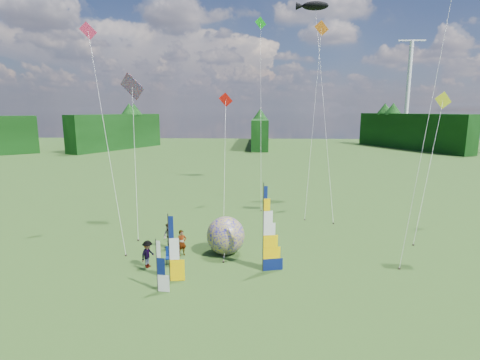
# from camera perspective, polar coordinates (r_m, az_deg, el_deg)

# --- Properties ---
(ground) EXTENTS (220.00, 220.00, 0.00)m
(ground) POSITION_cam_1_polar(r_m,az_deg,el_deg) (20.29, 2.31, -17.65)
(ground) COLOR #406523
(ground) RESTS_ON ground
(treeline_ring) EXTENTS (210.00, 210.00, 8.00)m
(treeline_ring) POSITION_cam_1_polar(r_m,az_deg,el_deg) (18.73, 2.40, -6.81)
(treeline_ring) COLOR black
(treeline_ring) RESTS_ON ground
(turbine_right) EXTENTS (8.00, 1.20, 30.00)m
(turbine_right) POSITION_cam_1_polar(r_m,az_deg,el_deg) (128.08, 24.20, 12.14)
(turbine_right) COLOR silver
(turbine_right) RESTS_ON ground
(feather_banner_main) EXTENTS (1.40, 0.42, 5.26)m
(feather_banner_main) POSITION_cam_1_polar(r_m,az_deg,el_deg) (22.41, 3.56, -7.54)
(feather_banner_main) COLOR #0A1751
(feather_banner_main) RESTS_ON ground
(side_banner_left) EXTENTS (1.07, 0.24, 3.85)m
(side_banner_left) POSITION_cam_1_polar(r_m,az_deg,el_deg) (21.71, -10.77, -10.31)
(side_banner_left) COLOR #FFC400
(side_banner_left) RESTS_ON ground
(side_banner_far) EXTENTS (0.87, 0.21, 2.86)m
(side_banner_far) POSITION_cam_1_polar(r_m,az_deg,el_deg) (20.88, -12.56, -12.70)
(side_banner_far) COLOR white
(side_banner_far) RESTS_ON ground
(bol_inflatable) EXTENTS (2.99, 2.99, 2.58)m
(bol_inflatable) POSITION_cam_1_polar(r_m,az_deg,el_deg) (25.49, -2.20, -8.44)
(bol_inflatable) COLOR #05009A
(bol_inflatable) RESTS_ON ground
(spectator_a) EXTENTS (0.76, 0.70, 1.75)m
(spectator_a) POSITION_cam_1_polar(r_m,az_deg,el_deg) (25.62, -8.86, -9.44)
(spectator_a) COLOR #66594C
(spectator_a) RESTS_ON ground
(spectator_b) EXTENTS (0.99, 0.88, 1.85)m
(spectator_b) POSITION_cam_1_polar(r_m,az_deg,el_deg) (26.83, -10.77, -8.45)
(spectator_b) COLOR #66594C
(spectator_b) RESTS_ON ground
(spectator_c) EXTENTS (0.77, 1.18, 1.72)m
(spectator_c) POSITION_cam_1_polar(r_m,az_deg,el_deg) (24.20, -13.89, -10.90)
(spectator_c) COLOR #66594C
(spectator_c) RESTS_ON ground
(spectator_d) EXTENTS (1.03, 0.62, 1.64)m
(spectator_d) POSITION_cam_1_polar(r_m,az_deg,el_deg) (26.13, -3.47, -9.05)
(spectator_d) COLOR #66594C
(spectator_d) RESTS_ON ground
(camp_chair) EXTENTS (0.76, 0.76, 1.14)m
(camp_chair) POSITION_cam_1_polar(r_m,az_deg,el_deg) (24.37, -10.54, -11.34)
(camp_chair) COLOR #03154D
(camp_chair) RESTS_ON ground
(kite_whale) EXTENTS (10.15, 16.35, 22.47)m
(kite_whale) POSITION_cam_1_polar(r_m,az_deg,el_deg) (38.21, 12.62, 12.82)
(kite_whale) COLOR black
(kite_whale) RESTS_ON ground
(kite_rainbow_delta) EXTENTS (9.63, 12.79, 13.69)m
(kite_rainbow_delta) POSITION_cam_1_polar(r_m,az_deg,el_deg) (31.62, -15.81, 5.21)
(kite_rainbow_delta) COLOR red
(kite_rainbow_delta) RESTS_ON ground
(kite_parafoil) EXTENTS (9.35, 10.15, 19.67)m
(kite_parafoil) POSITION_cam_1_polar(r_m,az_deg,el_deg) (26.72, 26.89, 9.99)
(kite_parafoil) COLOR #AF0219
(kite_parafoil) RESTS_ON ground
(small_kite_red) EXTENTS (6.59, 12.21, 11.85)m
(small_kite_red) POSITION_cam_1_polar(r_m,az_deg,el_deg) (34.62, -2.34, 4.51)
(small_kite_red) COLOR #BC0F09
(small_kite_red) RESTS_ON ground
(small_kite_orange) EXTENTS (5.26, 9.95, 18.74)m
(small_kite_orange) POSITION_cam_1_polar(r_m,az_deg,el_deg) (36.09, 11.18, 10.05)
(small_kite_orange) COLOR orange
(small_kite_orange) RESTS_ON ground
(small_kite_yellow) EXTENTS (7.40, 9.51, 11.60)m
(small_kite_yellow) POSITION_cam_1_polar(r_m,az_deg,el_deg) (32.50, 26.97, 2.74)
(small_kite_yellow) COLOR #FFF324
(small_kite_yellow) RESTS_ON ground
(small_kite_pink) EXTENTS (8.95, 11.01, 16.93)m
(small_kite_pink) POSITION_cam_1_polar(r_m,az_deg,el_deg) (29.26, -19.90, 7.76)
(small_kite_pink) COLOR #F82B5F
(small_kite_pink) RESTS_ON ground
(small_kite_green) EXTENTS (6.42, 14.30, 20.87)m
(small_kite_green) POSITION_cam_1_polar(r_m,az_deg,el_deg) (41.07, 3.20, 11.77)
(small_kite_green) COLOR #0FAD1B
(small_kite_green) RESTS_ON ground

